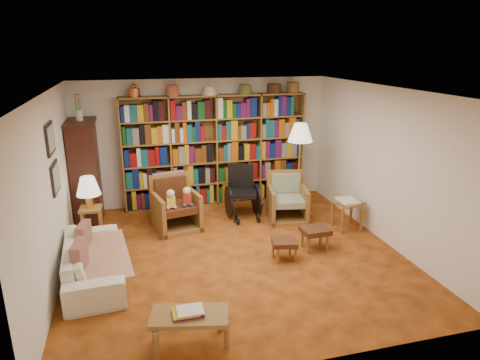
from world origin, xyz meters
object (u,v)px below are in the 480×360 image
object	(u,v)px
armchair_sage	(286,201)
footstool_b	(315,232)
wheelchair	(243,193)
armchair_leather	(175,206)
coffee_table	(189,318)
side_table_papers	(348,206)
sofa	(94,260)
floor_lamp	(300,136)
side_table_lamp	(92,217)
footstool_a	(284,244)

from	to	relation	value
armchair_sage	footstool_b	distance (m)	1.35
wheelchair	footstool_b	size ratio (longest dim) A/B	2.24
armchair_leather	coffee_table	xyz separation A→B (m)	(-0.23, -3.25, -0.06)
armchair_leather	coffee_table	world-z (taller)	armchair_leather
side_table_papers	coffee_table	bearing A→B (deg)	-142.76
sofa	armchair_leather	xyz separation A→B (m)	(1.30, 1.51, 0.11)
floor_lamp	footstool_b	distance (m)	1.99
sofa	side_table_lamp	distance (m)	1.32
sofa	wheelchair	size ratio (longest dim) A/B	1.91
side_table_lamp	armchair_leather	world-z (taller)	armchair_leather
floor_lamp	wheelchair	bearing A→B (deg)	173.87
side_table_lamp	floor_lamp	world-z (taller)	floor_lamp
armchair_leather	armchair_sage	world-z (taller)	armchair_leather
armchair_leather	footstool_a	size ratio (longest dim) A/B	2.20
armchair_sage	side_table_lamp	bearing A→B (deg)	-178.82
floor_lamp	side_table_lamp	bearing A→B (deg)	-176.03
side_table_papers	footstool_a	size ratio (longest dim) A/B	1.29
armchair_leather	wheelchair	size ratio (longest dim) A/B	0.95
floor_lamp	footstool_a	size ratio (longest dim) A/B	4.09
footstool_b	coffee_table	size ratio (longest dim) A/B	0.49
floor_lamp	coffee_table	size ratio (longest dim) A/B	1.96
armchair_leather	footstool_b	distance (m)	2.50
footstool_a	footstool_b	bearing A→B (deg)	19.29
footstool_a	coffee_table	size ratio (longest dim) A/B	0.48
sofa	wheelchair	distance (m)	3.09
armchair_sage	footstool_a	bearing A→B (deg)	-111.18
sofa	coffee_table	world-z (taller)	sofa
sofa	side_table_lamp	xyz separation A→B (m)	(-0.10, 1.31, 0.12)
floor_lamp	side_table_papers	size ratio (longest dim) A/B	3.16
sofa	floor_lamp	world-z (taller)	floor_lamp
side_table_lamp	footstool_b	xyz separation A→B (m)	(3.42, -1.28, -0.10)
sofa	armchair_leather	bearing A→B (deg)	-44.42
side_table_lamp	side_table_papers	xyz separation A→B (m)	(4.30, -0.68, 0.03)
wheelchair	coffee_table	bearing A→B (deg)	-113.75
wheelchair	footstool_a	world-z (taller)	wheelchair
side_table_lamp	side_table_papers	world-z (taller)	side_table_lamp
armchair_leather	sofa	bearing A→B (deg)	-130.77
armchair_sage	wheelchair	world-z (taller)	wheelchair
side_table_lamp	wheelchair	bearing A→B (deg)	7.96
footstool_b	wheelchair	bearing A→B (deg)	114.10
wheelchair	side_table_papers	xyz separation A→B (m)	(1.62, -1.05, -0.03)
floor_lamp	coffee_table	world-z (taller)	floor_lamp
wheelchair	armchair_sage	bearing A→B (deg)	-22.05
wheelchair	footstool_b	world-z (taller)	wheelchair
armchair_sage	floor_lamp	xyz separation A→B (m)	(0.32, 0.19, 1.18)
armchair_sage	footstool_a	xyz separation A→B (m)	(-0.60, -1.56, -0.07)
side_table_lamp	armchair_leather	xyz separation A→B (m)	(1.40, 0.20, -0.01)
side_table_lamp	coffee_table	size ratio (longest dim) A/B	0.63
sofa	armchair_sage	xyz separation A→B (m)	(3.33, 1.39, 0.05)
armchair_leather	floor_lamp	xyz separation A→B (m)	(2.35, 0.06, 1.12)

